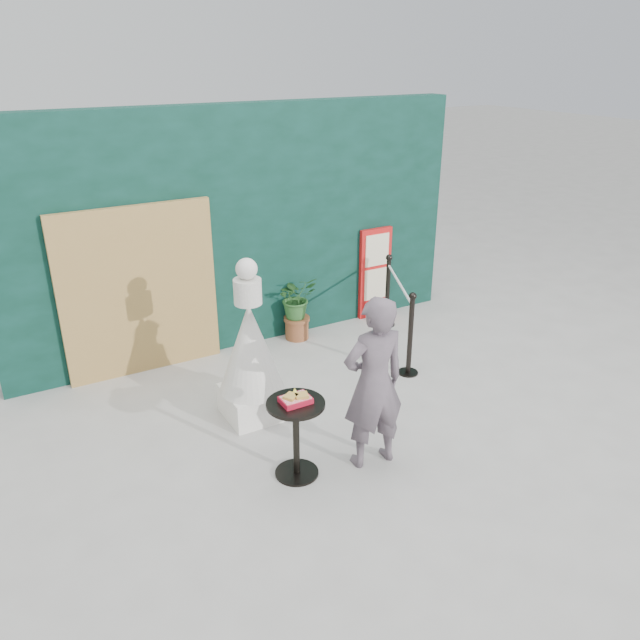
% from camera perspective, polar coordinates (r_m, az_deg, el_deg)
% --- Properties ---
extents(ground, '(60.00, 60.00, 0.00)m').
position_cam_1_polar(ground, '(6.04, 5.79, -12.74)').
color(ground, '#ADAAA5').
rests_on(ground, ground).
extents(back_wall, '(6.00, 0.30, 3.00)m').
position_cam_1_polar(back_wall, '(7.92, -7.09, 8.24)').
color(back_wall, black).
rests_on(back_wall, ground).
extents(bamboo_fence, '(1.80, 0.08, 2.00)m').
position_cam_1_polar(bamboo_fence, '(7.47, -16.17, 2.50)').
color(bamboo_fence, tan).
rests_on(bamboo_fence, ground).
extents(woman, '(0.64, 0.45, 1.66)m').
position_cam_1_polar(woman, '(5.60, 4.94, -5.78)').
color(woman, '#60525D').
rests_on(woman, ground).
extents(menu_board, '(0.50, 0.07, 1.30)m').
position_cam_1_polar(menu_board, '(8.88, 5.05, 4.28)').
color(menu_board, red).
rests_on(menu_board, ground).
extents(statue, '(0.68, 0.68, 1.74)m').
position_cam_1_polar(statue, '(6.38, -6.35, -3.20)').
color(statue, white).
rests_on(statue, ground).
extents(cafe_table, '(0.52, 0.52, 0.75)m').
position_cam_1_polar(cafe_table, '(5.59, -2.21, -9.77)').
color(cafe_table, black).
rests_on(cafe_table, ground).
extents(food_basket, '(0.26, 0.19, 0.11)m').
position_cam_1_polar(food_basket, '(5.44, -2.25, -7.20)').
color(food_basket, red).
rests_on(food_basket, cafe_table).
extents(planter, '(0.51, 0.44, 0.87)m').
position_cam_1_polar(planter, '(8.18, -2.17, 1.57)').
color(planter, brown).
rests_on(planter, ground).
extents(stanchion_barrier, '(0.84, 1.54, 1.03)m').
position_cam_1_polar(stanchion_barrier, '(7.98, 7.14, 0.73)').
color(stanchion_barrier, black).
rests_on(stanchion_barrier, ground).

